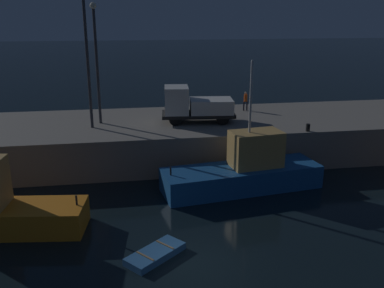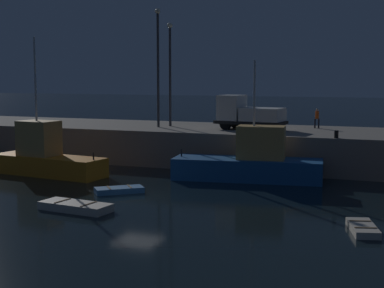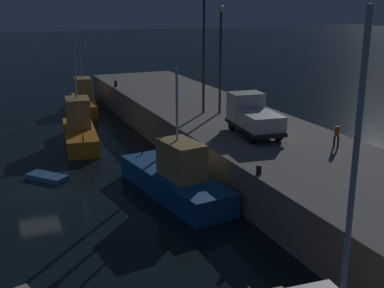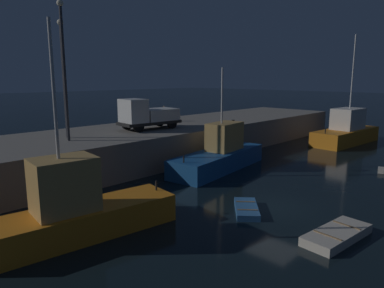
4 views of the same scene
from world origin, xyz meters
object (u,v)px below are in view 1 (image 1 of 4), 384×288
object	(u,v)px
lamp_post_west	(87,49)
dockworker	(246,100)
fishing_trawler_red	(245,171)
rowboat_white_mid	(155,254)
utility_truck	(194,105)
lamp_post_east	(96,55)
bollard_west	(308,128)

from	to	relation	value
lamp_post_west	dockworker	xyz separation A→B (m)	(12.03, 3.51, -4.49)
fishing_trawler_red	rowboat_white_mid	xyz separation A→B (m)	(-6.00, -6.82, -0.97)
fishing_trawler_red	utility_truck	bearing A→B (deg)	107.75
lamp_post_west	lamp_post_east	xyz separation A→B (m)	(0.52, 1.19, -0.53)
rowboat_white_mid	bollard_west	world-z (taller)	bollard_west
utility_truck	dockworker	distance (m)	5.72
rowboat_white_mid	bollard_west	xyz separation A→B (m)	(11.09, 9.49, 2.78)
rowboat_white_mid	bollard_west	size ratio (longest dim) A/B	5.67
utility_truck	dockworker	bearing A→B (deg)	33.58
lamp_post_east	lamp_post_west	bearing A→B (deg)	-113.76
fishing_trawler_red	rowboat_white_mid	size ratio (longest dim) A/B	3.47
fishing_trawler_red	rowboat_white_mid	distance (m)	9.14
rowboat_white_mid	lamp_post_west	world-z (taller)	lamp_post_west
fishing_trawler_red	dockworker	xyz separation A→B (m)	(2.71, 9.52, 2.44)
lamp_post_west	bollard_west	world-z (taller)	lamp_post_west
rowboat_white_mid	lamp_post_west	size ratio (longest dim) A/B	0.31
rowboat_white_mid	lamp_post_east	world-z (taller)	lamp_post_east
fishing_trawler_red	dockworker	world-z (taller)	fishing_trawler_red
bollard_west	fishing_trawler_red	bearing A→B (deg)	-152.36
lamp_post_east	bollard_west	size ratio (longest dim) A/B	16.48
rowboat_white_mid	fishing_trawler_red	bearing A→B (deg)	48.65
lamp_post_west	bollard_west	distance (m)	15.65
lamp_post_east	bollard_west	distance (m)	15.30
utility_truck	dockworker	world-z (taller)	utility_truck
dockworker	bollard_west	distance (m)	7.29
fishing_trawler_red	lamp_post_east	size ratio (longest dim) A/B	1.19
lamp_post_east	rowboat_white_mid	bearing A→B (deg)	-78.77
fishing_trawler_red	utility_truck	distance (m)	7.25
fishing_trawler_red	rowboat_white_mid	bearing A→B (deg)	-131.35
fishing_trawler_red	lamp_post_west	bearing A→B (deg)	147.16
lamp_post_east	utility_truck	size ratio (longest dim) A/B	1.53
lamp_post_west	lamp_post_east	distance (m)	1.41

